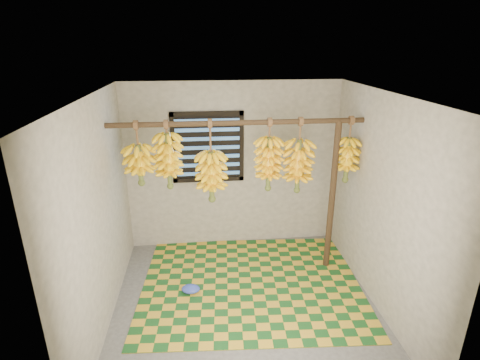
{
  "coord_description": "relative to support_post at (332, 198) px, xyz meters",
  "views": [
    {
      "loc": [
        -0.44,
        -3.55,
        2.89
      ],
      "look_at": [
        0.0,
        0.55,
        1.35
      ],
      "focal_mm": 28.0,
      "sensor_mm": 36.0,
      "label": 1
    }
  ],
  "objects": [
    {
      "name": "banana_bunch_e",
      "position": [
        -0.47,
        0.0,
        0.45
      ],
      "size": [
        0.37,
        0.37,
        0.94
      ],
      "color": "brown",
      "rests_on": "hanging_pole"
    },
    {
      "name": "wall_right",
      "position": [
        0.3,
        -0.7,
        0.2
      ],
      "size": [
        0.01,
        3.0,
        2.4
      ],
      "primitive_type": "cube",
      "color": "slate",
      "rests_on": "floor"
    },
    {
      "name": "hanging_pole",
      "position": [
        -1.2,
        0.0,
        1.0
      ],
      "size": [
        3.0,
        0.06,
        0.06
      ],
      "primitive_type": "cylinder",
      "rotation": [
        0.0,
        1.57,
        0.0
      ],
      "color": "#3E2A1A",
      "rests_on": "wall_left"
    },
    {
      "name": "plastic_bag",
      "position": [
        -1.83,
        -0.41,
        -0.94
      ],
      "size": [
        0.25,
        0.19,
        0.09
      ],
      "primitive_type": "ellipsoid",
      "rotation": [
        0.0,
        0.0,
        -0.13
      ],
      "color": "#3246BC",
      "rests_on": "woven_mat"
    },
    {
      "name": "banana_bunch_c",
      "position": [
        -1.53,
        0.0,
        0.35
      ],
      "size": [
        0.35,
        0.35,
        1.01
      ],
      "color": "brown",
      "rests_on": "hanging_pole"
    },
    {
      "name": "support_post",
      "position": [
        0.0,
        0.0,
        0.0
      ],
      "size": [
        0.08,
        0.08,
        2.0
      ],
      "primitive_type": "cylinder",
      "color": "#3E2A1A",
      "rests_on": "floor"
    },
    {
      "name": "floor",
      "position": [
        -1.2,
        -0.7,
        -1.0
      ],
      "size": [
        3.0,
        3.0,
        0.01
      ],
      "primitive_type": "cube",
      "color": "#4B4B4B",
      "rests_on": "ground"
    },
    {
      "name": "banana_bunch_a",
      "position": [
        -2.36,
        -0.0,
        0.53
      ],
      "size": [
        0.36,
        0.36,
        0.76
      ],
      "color": "brown",
      "rests_on": "hanging_pole"
    },
    {
      "name": "banana_bunch_f",
      "position": [
        0.15,
        -0.0,
        0.51
      ],
      "size": [
        0.28,
        0.28,
        0.83
      ],
      "color": "brown",
      "rests_on": "hanging_pole"
    },
    {
      "name": "woven_mat",
      "position": [
        -1.07,
        -0.3,
        -0.99
      ],
      "size": [
        2.84,
        2.34,
        0.01
      ],
      "primitive_type": "cube",
      "rotation": [
        0.0,
        0.0,
        -0.06
      ],
      "color": "#164D1D",
      "rests_on": "floor"
    },
    {
      "name": "wall_left",
      "position": [
        -2.71,
        -0.7,
        0.2
      ],
      "size": [
        0.01,
        3.0,
        2.4
      ],
      "primitive_type": "cube",
      "color": "slate",
      "rests_on": "floor"
    },
    {
      "name": "wall_back",
      "position": [
        -1.2,
        0.8,
        0.2
      ],
      "size": [
        3.0,
        0.01,
        2.4
      ],
      "primitive_type": "cube",
      "color": "slate",
      "rests_on": "floor"
    },
    {
      "name": "window",
      "position": [
        -1.55,
        0.78,
        0.5
      ],
      "size": [
        1.0,
        0.04,
        1.0
      ],
      "color": "black",
      "rests_on": "wall_back"
    },
    {
      "name": "banana_bunch_b",
      "position": [
        -2.03,
        0.0,
        0.57
      ],
      "size": [
        0.33,
        0.33,
        0.82
      ],
      "color": "brown",
      "rests_on": "hanging_pole"
    },
    {
      "name": "banana_bunch_d",
      "position": [
        -0.84,
        0.0,
        0.49
      ],
      "size": [
        0.33,
        0.33,
        0.9
      ],
      "color": "brown",
      "rests_on": "hanging_pole"
    },
    {
      "name": "ceiling",
      "position": [
        -1.2,
        -0.7,
        1.4
      ],
      "size": [
        3.0,
        3.0,
        0.01
      ],
      "primitive_type": "cube",
      "color": "silver",
      "rests_on": "wall_back"
    }
  ]
}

